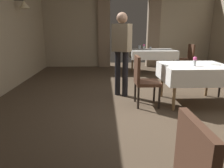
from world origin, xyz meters
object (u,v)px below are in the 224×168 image
at_px(glass_far_b, 151,48).
at_px(glass_far_c, 140,47).
at_px(flower_vase_far, 144,47).
at_px(person_waiter_by_doorway, 122,48).
at_px(dining_table_mid, 194,70).
at_px(chair_far_right, 187,57).
at_px(flower_vase_mid, 195,61).
at_px(chair_mid_left, 143,79).
at_px(dining_table_far, 153,53).
at_px(plate_mid_b, 215,64).

bearing_deg(glass_far_b, glass_far_c, 163.74).
relative_size(flower_vase_far, person_waiter_by_doorway, 0.11).
xyz_separation_m(dining_table_mid, flower_vase_far, (-0.42, 2.90, 0.20)).
distance_m(chair_far_right, glass_far_c, 1.57).
bearing_deg(dining_table_mid, flower_vase_far, 98.15).
relative_size(flower_vase_far, glass_far_c, 1.53).
xyz_separation_m(flower_vase_mid, glass_far_b, (-0.10, 3.18, -0.05)).
bearing_deg(flower_vase_mid, chair_mid_left, 177.73).
relative_size(dining_table_mid, person_waiter_by_doorway, 0.70).
bearing_deg(dining_table_far, plate_mid_b, -79.69).
distance_m(chair_mid_left, flower_vase_mid, 0.98).
height_order(glass_far_b, person_waiter_by_doorway, person_waiter_by_doorway).
distance_m(chair_mid_left, flower_vase_far, 3.07).
distance_m(dining_table_far, person_waiter_by_doorway, 2.69).
distance_m(dining_table_mid, chair_mid_left, 1.00).
bearing_deg(glass_far_c, chair_far_right, -13.40).
bearing_deg(plate_mid_b, dining_table_far, 100.31).
height_order(flower_vase_far, person_waiter_by_doorway, person_waiter_by_doorway).
xyz_separation_m(dining_table_mid, plate_mid_b, (0.40, 0.00, 0.11)).
bearing_deg(dining_table_far, flower_vase_far, 175.61).
distance_m(dining_table_far, chair_far_right, 1.13).
height_order(flower_vase_mid, person_waiter_by_doorway, person_waiter_by_doorway).
height_order(dining_table_mid, dining_table_far, same).
relative_size(plate_mid_b, glass_far_c, 1.62).
bearing_deg(dining_table_far, flower_vase_mid, -88.93).
relative_size(dining_table_mid, flower_vase_mid, 7.10).
height_order(dining_table_mid, glass_far_c, glass_far_c).
bearing_deg(dining_table_mid, person_waiter_by_doorway, 159.43).
bearing_deg(dining_table_mid, chair_mid_left, -174.18).
height_order(chair_far_right, flower_vase_mid, chair_far_right).
bearing_deg(plate_mid_b, person_waiter_by_doorway, 163.95).
relative_size(flower_vase_mid, glass_far_b, 1.96).
height_order(chair_far_right, flower_vase_far, flower_vase_far).
relative_size(flower_vase_mid, glass_far_c, 1.42).
height_order(chair_far_right, glass_far_c, chair_far_right).
xyz_separation_m(chair_mid_left, flower_vase_mid, (0.92, -0.04, 0.33)).
bearing_deg(dining_table_far, chair_mid_left, -106.15).
relative_size(dining_table_far, flower_vase_far, 7.95).
height_order(flower_vase_mid, glass_far_b, flower_vase_mid).
height_order(dining_table_mid, plate_mid_b, plate_mid_b).
height_order(dining_table_far, chair_far_right, chair_far_right).
bearing_deg(chair_far_right, plate_mid_b, -101.99).
xyz_separation_m(glass_far_b, glass_far_c, (-0.35, 0.10, 0.02)).
bearing_deg(chair_far_right, dining_table_far, 175.15).
height_order(dining_table_far, flower_vase_mid, flower_vase_mid).
distance_m(dining_table_far, flower_vase_mid, 3.02).
bearing_deg(chair_mid_left, glass_far_b, 75.31).
xyz_separation_m(plate_mid_b, person_waiter_by_doorway, (-1.74, 0.50, 0.27)).
xyz_separation_m(plate_mid_b, flower_vase_far, (-0.81, 2.90, 0.09)).
bearing_deg(glass_far_b, dining_table_far, -76.27).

